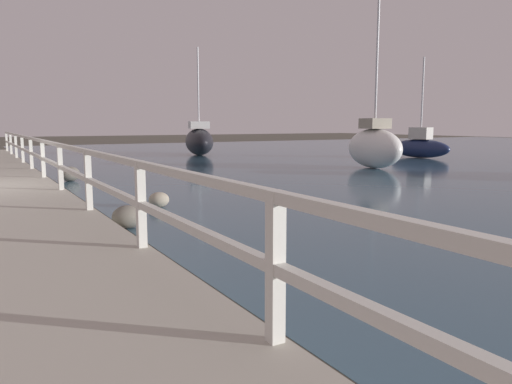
# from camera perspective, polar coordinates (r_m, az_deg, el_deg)

# --- Properties ---
(railing) EXTENTS (0.10, 32.50, 1.02)m
(railing) POSITION_cam_1_polar(r_m,az_deg,el_deg) (13.11, -22.46, 3.99)
(railing) COLOR silver
(railing) RESTS_ON dock_walkway
(boulder_far_strip) EXTENTS (0.52, 0.46, 0.39)m
(boulder_far_strip) POSITION_cam_1_polar(r_m,az_deg,el_deg) (8.68, -14.48, -2.76)
(boulder_far_strip) COLOR #666056
(boulder_far_strip) RESTS_ON ground
(boulder_near_dock) EXTENTS (0.43, 0.39, 0.32)m
(boulder_near_dock) POSITION_cam_1_polar(r_m,az_deg,el_deg) (10.67, -11.03, -0.87)
(boulder_near_dock) COLOR gray
(boulder_near_dock) RESTS_ON ground
(boulder_upstream) EXTENTS (0.60, 0.54, 0.45)m
(boulder_upstream) POSITION_cam_1_polar(r_m,az_deg,el_deg) (16.25, -20.52, 1.95)
(boulder_upstream) COLOR #666056
(boulder_upstream) RESTS_ON ground
(sailboat_black) EXTENTS (2.90, 5.13, 5.86)m
(sailboat_black) POSITION_cam_1_polar(r_m,az_deg,el_deg) (28.07, -6.53, 5.86)
(sailboat_black) COLOR black
(sailboat_black) RESTS_ON water_surface
(sailboat_white) EXTENTS (1.70, 3.28, 7.26)m
(sailboat_white) POSITION_cam_1_polar(r_m,az_deg,el_deg) (20.17, 13.36, 5.08)
(sailboat_white) COLOR white
(sailboat_white) RESTS_ON water_surface
(sailboat_navy) EXTENTS (1.59, 3.34, 5.04)m
(sailboat_navy) POSITION_cam_1_polar(r_m,az_deg,el_deg) (26.90, 18.25, 4.99)
(sailboat_navy) COLOR #192347
(sailboat_navy) RESTS_ON water_surface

